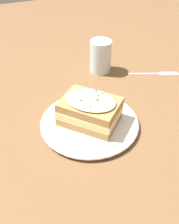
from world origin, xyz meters
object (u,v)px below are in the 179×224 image
object	(u,v)px
water_glass	(101,56)
fork	(159,73)
dinner_plate	(90,123)
sandwich	(90,110)

from	to	relation	value
water_glass	fork	bearing A→B (deg)	151.72
fork	dinner_plate	bearing A→B (deg)	-43.13
sandwich	fork	xyz separation A→B (m)	(-0.33, -0.16, -0.05)
dinner_plate	water_glass	distance (m)	0.30
sandwich	water_glass	world-z (taller)	water_glass
sandwich	fork	world-z (taller)	sandwich
dinner_plate	water_glass	world-z (taller)	water_glass
water_glass	fork	xyz separation A→B (m)	(-0.19, 0.10, -0.05)
dinner_plate	fork	world-z (taller)	dinner_plate
dinner_plate	sandwich	distance (m)	0.04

